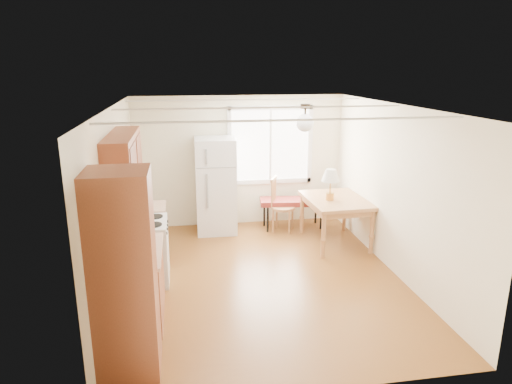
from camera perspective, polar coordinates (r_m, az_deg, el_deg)
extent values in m
cube|color=#5F3313|center=(6.86, 0.75, -10.63)|extent=(4.60, 5.60, 0.12)
cube|color=white|center=(6.19, 0.83, 10.65)|extent=(4.60, 5.60, 0.12)
cube|color=#F7EDC5|center=(8.82, -2.08, 3.87)|extent=(4.60, 0.10, 2.50)
cube|color=#F7EDC5|center=(4.13, 7.02, -10.02)|extent=(4.60, 0.10, 2.50)
cube|color=#F7EDC5|center=(6.38, -17.17, -1.34)|extent=(0.10, 5.60, 2.50)
cube|color=#F7EDC5|center=(7.04, 17.04, 0.20)|extent=(0.10, 5.60, 2.50)
cube|color=brown|center=(4.69, -16.16, -9.99)|extent=(0.60, 0.60, 2.10)
cube|color=brown|center=(5.86, -14.63, -11.32)|extent=(0.60, 1.10, 0.86)
cube|color=tan|center=(5.67, -14.83, -7.25)|extent=(0.62, 1.14, 0.04)
cube|color=silver|center=(6.80, -13.69, -7.21)|extent=(0.65, 0.76, 0.90)
cube|color=brown|center=(7.50, -13.49, -5.17)|extent=(0.60, 0.60, 0.86)
cube|color=brown|center=(6.08, -16.25, 3.75)|extent=(0.33, 1.60, 0.70)
cube|color=white|center=(8.84, 1.79, 5.88)|extent=(1.50, 0.02, 1.35)
cylinder|color=black|center=(6.74, 6.19, 10.61)|extent=(0.14, 0.14, 0.06)
cylinder|color=black|center=(6.74, 6.16, 9.76)|extent=(0.03, 0.03, 0.16)
sphere|color=white|center=(6.76, 6.13, 8.58)|extent=(0.26, 0.26, 0.26)
cube|color=silver|center=(8.48, -5.04, 0.82)|extent=(0.75, 0.75, 1.77)
cube|color=gray|center=(8.03, -4.90, 3.05)|extent=(0.73, 0.02, 0.02)
cube|color=gray|center=(8.06, -6.15, 1.31)|extent=(0.03, 0.03, 1.06)
cube|color=maroon|center=(8.74, 4.61, -1.19)|extent=(1.28, 0.60, 0.10)
cylinder|color=black|center=(8.56, 1.46, -3.51)|extent=(0.04, 0.04, 0.48)
cylinder|color=black|center=(8.81, 8.13, -3.12)|extent=(0.04, 0.04, 0.48)
cylinder|color=black|center=(8.88, 1.04, -2.80)|extent=(0.04, 0.04, 0.48)
cylinder|color=black|center=(9.12, 7.48, -2.44)|extent=(0.04, 0.04, 0.48)
cube|color=#A16A3E|center=(7.99, 9.96, -1.02)|extent=(1.03, 1.34, 0.06)
cube|color=#A16A3E|center=(8.01, 9.93, -1.57)|extent=(0.92, 1.24, 0.10)
cylinder|color=#A16A3E|center=(7.46, 8.42, -5.47)|extent=(0.07, 0.07, 0.76)
cylinder|color=#A16A3E|center=(7.77, 14.27, -4.91)|extent=(0.07, 0.07, 0.76)
cylinder|color=#A16A3E|center=(8.50, 5.77, -2.74)|extent=(0.07, 0.07, 0.76)
cylinder|color=#A16A3E|center=(8.77, 11.02, -2.36)|extent=(0.07, 0.07, 0.76)
cylinder|color=#A16A3E|center=(8.57, 3.40, -1.95)|extent=(0.45, 0.45, 0.05)
cylinder|color=#A16A3E|center=(8.53, 2.15, -3.65)|extent=(0.04, 0.04, 0.46)
cylinder|color=#A16A3E|center=(8.47, 4.18, -3.82)|extent=(0.04, 0.04, 0.46)
cylinder|color=#A16A3E|center=(8.81, 2.61, -3.02)|extent=(0.04, 0.04, 0.46)
cylinder|color=#A16A3E|center=(8.75, 4.57, -3.18)|extent=(0.04, 0.04, 0.46)
cylinder|color=#BA863B|center=(7.87, 9.21, -0.54)|extent=(0.14, 0.14, 0.12)
cylinder|color=#BA863B|center=(7.82, 9.26, 0.62)|extent=(0.02, 0.02, 0.21)
cone|color=white|center=(7.77, 9.32, 2.08)|extent=(0.31, 0.31, 0.21)
cube|color=black|center=(5.77, -15.06, -6.17)|extent=(0.21, 0.25, 0.09)
cube|color=black|center=(5.61, -15.30, -4.63)|extent=(0.20, 0.08, 0.31)
cylinder|color=black|center=(5.78, -15.09, -4.94)|extent=(0.16, 0.16, 0.13)
cylinder|color=red|center=(5.50, -16.07, -7.00)|extent=(0.11, 0.11, 0.15)
sphere|color=red|center=(5.46, -16.15, -6.00)|extent=(0.05, 0.05, 0.05)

